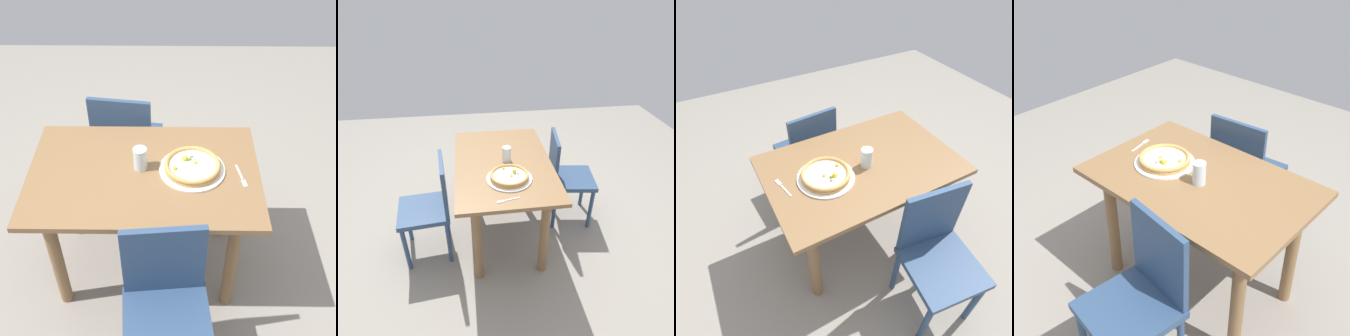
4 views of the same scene
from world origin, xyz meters
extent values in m
plane|color=gray|center=(0.00, 0.00, 0.00)|extent=(6.00, 6.00, 0.00)
cube|color=olive|center=(0.00, 0.00, 0.76)|extent=(1.20, 0.78, 0.03)
cylinder|color=olive|center=(-0.47, -0.26, 0.37)|extent=(0.07, 0.07, 0.75)
cylinder|color=olive|center=(0.47, -0.26, 0.37)|extent=(0.07, 0.07, 0.75)
cylinder|color=olive|center=(-0.47, 0.26, 0.37)|extent=(0.07, 0.07, 0.75)
cylinder|color=olive|center=(0.47, 0.26, 0.37)|extent=(0.07, 0.07, 0.75)
cylinder|color=navy|center=(0.00, -0.48, 0.22)|extent=(0.04, 0.04, 0.43)
cube|color=navy|center=(0.15, -0.67, 0.45)|extent=(0.45, 0.45, 0.04)
cube|color=navy|center=(0.17, -0.49, 0.68)|extent=(0.38, 0.08, 0.42)
cylinder|color=navy|center=(-0.31, 0.82, 0.22)|extent=(0.04, 0.04, 0.43)
cylinder|color=navy|center=(0.02, 0.85, 0.22)|extent=(0.04, 0.04, 0.43)
cylinder|color=navy|center=(-0.28, 0.48, 0.22)|extent=(0.04, 0.04, 0.43)
cylinder|color=navy|center=(0.06, 0.52, 0.22)|extent=(0.04, 0.04, 0.43)
cube|color=navy|center=(-0.13, 0.67, 0.45)|extent=(0.44, 0.44, 0.04)
cube|color=navy|center=(-0.11, 0.49, 0.68)|extent=(0.38, 0.07, 0.42)
cylinder|color=white|center=(-0.25, -0.01, 0.78)|extent=(0.34, 0.34, 0.01)
cylinder|color=tan|center=(-0.25, -0.01, 0.80)|extent=(0.29, 0.29, 0.02)
cylinder|color=beige|center=(-0.25, -0.01, 0.81)|extent=(0.25, 0.25, 0.01)
torus|color=tan|center=(-0.25, -0.01, 0.82)|extent=(0.29, 0.29, 0.02)
sphere|color=#4C9E38|center=(-0.24, -0.06, 0.82)|extent=(0.02, 0.02, 0.02)
sphere|color=gold|center=(-0.16, 0.02, 0.82)|extent=(0.02, 0.02, 0.02)
sphere|color=#E58C7F|center=(-0.25, -0.08, 0.82)|extent=(0.02, 0.02, 0.02)
sphere|color=gold|center=(-0.21, -0.06, 0.82)|extent=(0.03, 0.03, 0.03)
sphere|color=gold|center=(-0.27, -0.03, 0.82)|extent=(0.02, 0.02, 0.02)
cube|color=silver|center=(-0.49, 0.00, 0.78)|extent=(0.03, 0.11, 0.00)
cube|color=silver|center=(-0.51, 0.08, 0.78)|extent=(0.03, 0.05, 0.00)
cylinder|color=silver|center=(0.02, -0.03, 0.84)|extent=(0.07, 0.07, 0.12)
camera|label=1|loc=(-0.14, 1.67, 2.30)|focal=46.78mm
camera|label=2|loc=(-2.07, 0.26, 2.05)|focal=31.97mm
camera|label=3|loc=(-0.73, -1.13, 1.96)|focal=30.71mm
camera|label=4|loc=(1.23, -1.49, 2.09)|focal=46.82mm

